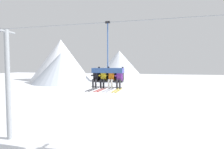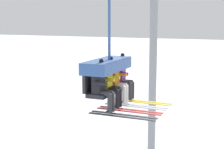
# 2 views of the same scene
# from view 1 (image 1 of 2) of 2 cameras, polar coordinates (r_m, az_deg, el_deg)

# --- Properties ---
(mountain_peak_west) EXTENTS (22.05, 22.05, 15.31)m
(mountain_peak_west) POSITION_cam_1_polar(r_m,az_deg,el_deg) (69.18, -16.34, 4.59)
(mountain_peak_west) COLOR white
(mountain_peak_west) RESTS_ON ground_plane
(mountain_peak_central) EXTENTS (18.10, 18.10, 9.79)m
(mountain_peak_central) POSITION_cam_1_polar(r_m,az_deg,el_deg) (57.82, -16.14, 2.15)
(mountain_peak_central) COLOR silver
(mountain_peak_central) RESTS_ON ground_plane
(mountain_peak_east) EXTENTS (19.29, 19.29, 10.84)m
(mountain_peak_east) POSITION_cam_1_polar(r_m,az_deg,el_deg) (62.68, 2.34, 2.82)
(mountain_peak_east) COLOR silver
(mountain_peak_east) RESTS_ON ground_plane
(lift_tower_near) EXTENTS (0.36, 1.88, 8.65)m
(lift_tower_near) POSITION_cam_1_polar(r_m,az_deg,el_deg) (15.74, -30.92, -2.14)
(lift_tower_near) COLOR gray
(lift_tower_near) RESTS_ON ground_plane
(lift_cable) EXTENTS (17.35, 0.05, 0.05)m
(lift_cable) POSITION_cam_1_polar(r_m,az_deg,el_deg) (11.08, -4.60, 16.44)
(lift_cable) COLOR gray
(chairlift_chair) EXTENTS (1.90, 0.74, 3.95)m
(chairlift_chair) POSITION_cam_1_polar(r_m,az_deg,el_deg) (10.68, -1.29, 0.81)
(chairlift_chair) COLOR #232328
(skier_black) EXTENTS (0.48, 1.70, 1.34)m
(skier_black) POSITION_cam_1_polar(r_m,az_deg,el_deg) (10.72, -5.39, -0.89)
(skier_black) COLOR black
(skier_yellow) EXTENTS (0.46, 1.70, 1.23)m
(skier_yellow) POSITION_cam_1_polar(r_m,az_deg,el_deg) (10.56, -2.90, -1.06)
(skier_yellow) COLOR yellow
(skier_orange) EXTENTS (0.48, 1.70, 1.34)m
(skier_orange) POSITION_cam_1_polar(r_m,az_deg,el_deg) (10.43, -0.32, -0.99)
(skier_orange) COLOR orange
(skier_purple) EXTENTS (0.48, 1.70, 1.34)m
(skier_purple) POSITION_cam_1_polar(r_m,az_deg,el_deg) (10.31, 2.37, -1.04)
(skier_purple) COLOR purple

